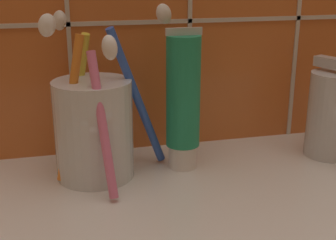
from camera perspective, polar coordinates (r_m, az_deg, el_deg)
name	(u,v)px	position (r cm, az deg, el deg)	size (l,w,h in cm)	color
sink_counter	(217,207)	(47.28, 5.96, -10.55)	(56.58, 31.42, 2.00)	silver
toothbrush_cup	(94,126)	(49.86, -8.98, -0.69)	(14.56, 14.76, 18.22)	silver
toothpaste_tube	(183,101)	(50.87, 1.86, 2.38)	(3.91, 3.73, 15.65)	white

